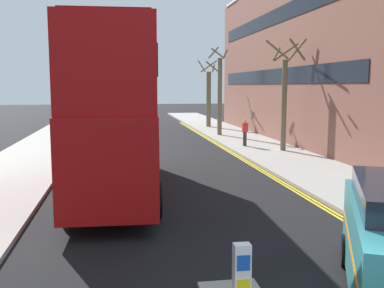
# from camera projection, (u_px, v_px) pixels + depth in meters

# --- Properties ---
(sidewalk_right) EXTENTS (4.00, 80.00, 0.14)m
(sidewalk_right) POSITION_uv_depth(u_px,v_px,m) (299.00, 164.00, 21.37)
(sidewalk_right) COLOR #9E9991
(sidewalk_right) RESTS_ON ground
(sidewalk_left) EXTENTS (4.00, 80.00, 0.14)m
(sidewalk_left) POSITION_uv_depth(u_px,v_px,m) (13.00, 172.00, 19.29)
(sidewalk_left) COLOR #9E9991
(sidewalk_left) RESTS_ON ground
(kerb_line_outer) EXTENTS (0.10, 56.00, 0.01)m
(kerb_line_outer) POSITION_uv_depth(u_px,v_px,m) (271.00, 175.00, 19.09)
(kerb_line_outer) COLOR yellow
(kerb_line_outer) RESTS_ON ground
(kerb_line_inner) EXTENTS (0.10, 56.00, 0.01)m
(kerb_line_inner) POSITION_uv_depth(u_px,v_px,m) (267.00, 175.00, 19.06)
(kerb_line_inner) COLOR yellow
(kerb_line_inner) RESTS_ON ground
(keep_left_bollard) EXTENTS (0.36, 0.28, 1.11)m
(keep_left_bollard) POSITION_uv_depth(u_px,v_px,m) (242.00, 279.00, 7.39)
(keep_left_bollard) COLOR silver
(keep_left_bollard) RESTS_ON traffic_island
(double_decker_bus_away) EXTENTS (3.10, 10.89, 5.64)m
(double_decker_bus_away) POSITION_uv_depth(u_px,v_px,m) (116.00, 107.00, 15.69)
(double_decker_bus_away) COLOR #B20F0F
(double_decker_bus_away) RESTS_ON ground
(pedestrian_far) EXTENTS (0.34, 0.22, 1.62)m
(pedestrian_far) POSITION_uv_depth(u_px,v_px,m) (245.00, 132.00, 27.19)
(pedestrian_far) COLOR #2D2D38
(pedestrian_far) RESTS_ON sidewalk_right
(street_tree_near) EXTENTS (1.83, 1.83, 5.94)m
(street_tree_near) POSITION_uv_depth(u_px,v_px,m) (209.00, 96.00, 39.87)
(street_tree_near) COLOR #6B6047
(street_tree_near) RESTS_ON sidewalk_right
(street_tree_mid) EXTENTS (2.20, 2.10, 6.19)m
(street_tree_mid) POSITION_uv_depth(u_px,v_px,m) (285.00, 94.00, 25.01)
(street_tree_mid) COLOR #6B6047
(street_tree_mid) RESTS_ON sidewalk_right
(street_tree_far) EXTENTS (1.40, 1.62, 6.53)m
(street_tree_far) POSITION_uv_depth(u_px,v_px,m) (220.00, 93.00, 33.14)
(street_tree_far) COLOR #6B6047
(street_tree_far) RESTS_ON sidewalk_right
(townhouse_terrace_right) EXTENTS (10.08, 28.00, 11.60)m
(townhouse_terrace_right) POSITION_uv_depth(u_px,v_px,m) (340.00, 57.00, 31.49)
(townhouse_terrace_right) COLOR brown
(townhouse_terrace_right) RESTS_ON ground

